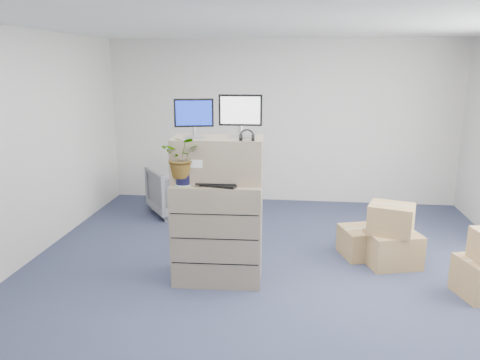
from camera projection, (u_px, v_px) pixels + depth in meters
name	position (u px, v px, depth m)	size (l,w,h in m)	color
ground	(269.00, 291.00, 5.05)	(7.00, 7.00, 0.00)	#272C46
wall_back	(282.00, 122.00, 8.09)	(6.00, 0.02, 2.80)	silver
filing_cabinet_lower	(218.00, 231.00, 5.21)	(0.97, 0.59, 1.13)	gray
filing_cabinet_upper	(218.00, 159.00, 5.07)	(0.97, 0.48, 0.48)	gray
monitor_left	(194.00, 116.00, 4.94)	(0.41, 0.20, 0.41)	#99999E
monitor_right	(240.00, 114.00, 4.95)	(0.46, 0.18, 0.45)	#99999E
headphones	(247.00, 136.00, 4.80)	(0.15, 0.15, 0.02)	black
keyboard	(215.00, 184.00, 4.95)	(0.48, 0.20, 0.03)	black
mouse	(246.00, 183.00, 4.95)	(0.11, 0.07, 0.04)	silver
water_bottle	(229.00, 168.00, 5.08)	(0.08, 0.08, 0.29)	#9A9EA2
phone_dock	(217.00, 178.00, 5.08)	(0.06, 0.05, 0.14)	silver
external_drive	(248.00, 177.00, 5.18)	(0.20, 0.15, 0.06)	black
tissue_box	(245.00, 171.00, 5.11)	(0.26, 0.13, 0.10)	#3881C0
potted_plant	(183.00, 162.00, 4.90)	(0.47, 0.50, 0.43)	#A2BD98
office_chair	(177.00, 188.00, 7.58)	(0.82, 0.77, 0.85)	slate
cardboard_boxes	(416.00, 248.00, 5.41)	(1.80, 1.56, 0.77)	olive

